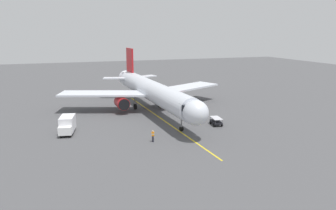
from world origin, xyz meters
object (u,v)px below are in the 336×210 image
box_truck_portside (67,125)px  baggage_cart_near_nose (216,121)px  ground_crew_wing_walker (166,98)px  airplane (152,91)px  ground_crew_marshaller (153,136)px

box_truck_portside → baggage_cart_near_nose: bearing=171.6°
ground_crew_wing_walker → baggage_cart_near_nose: size_ratio=0.62×
ground_crew_wing_walker → baggage_cart_near_nose: bearing=96.0°
ground_crew_wing_walker → box_truck_portside: bearing=37.6°
airplane → ground_crew_marshaller: (4.83, 17.10, -3.12)m
ground_crew_wing_walker → baggage_cart_near_nose: (-2.09, 19.97, -0.23)m
baggage_cart_near_nose → box_truck_portside: 23.80m
box_truck_portside → ground_crew_marshaller: bearing=145.0°
baggage_cart_near_nose → box_truck_portside: (23.53, -3.46, 0.73)m
ground_crew_marshaller → baggage_cart_near_nose: size_ratio=0.62×
airplane → ground_crew_marshaller: airplane is taller
ground_crew_marshaller → ground_crew_wing_walker: same height
airplane → box_truck_portside: 18.73m
ground_crew_marshaller → box_truck_portside: box_truck_portside is taller
ground_crew_marshaller → baggage_cart_near_nose: ground_crew_marshaller is taller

